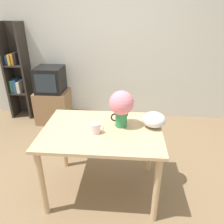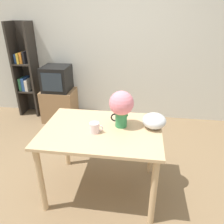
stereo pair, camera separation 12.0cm
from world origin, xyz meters
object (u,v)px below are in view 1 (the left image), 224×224
at_px(flower_vase, 121,106).
at_px(white_bowl, 154,120).
at_px(coffee_mug, 96,128).
at_px(tv_set, 50,80).

distance_m(flower_vase, white_bowl, 0.36).
distance_m(flower_vase, coffee_mug, 0.33).
distance_m(white_bowl, tv_set, 2.16).
height_order(flower_vase, tv_set, flower_vase).
xyz_separation_m(flower_vase, tv_set, (-1.25, 1.48, -0.22)).
xyz_separation_m(white_bowl, tv_set, (-1.58, 1.47, -0.07)).
bearing_deg(white_bowl, tv_set, 137.14).
relative_size(flower_vase, coffee_mug, 2.83).
height_order(flower_vase, coffee_mug, flower_vase).
bearing_deg(flower_vase, tv_set, 130.15).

